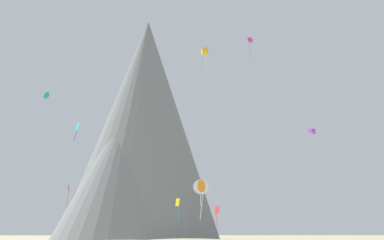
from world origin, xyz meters
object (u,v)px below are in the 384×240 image
Objects in this scene: rock_massif at (138,143)px; kite_white_low at (201,187)px; kite_red_low at (217,211)px; kite_cyan_mid at (77,128)px; kite_green_low at (83,205)px; kite_rainbow_low at (68,190)px; kite_teal_high at (47,96)px; kite_gold_high at (205,52)px; kite_violet_mid at (312,131)px; kite_yellow_low at (178,204)px; kite_orange_low at (201,187)px; kite_magenta_high at (251,40)px.

kite_white_low is at bearing -72.78° from rock_massif.
kite_cyan_mid is at bearing 136.80° from kite_red_low.
kite_green_low is at bearing -52.69° from kite_white_low.
kite_teal_high is (-0.66, -17.85, 15.54)m from kite_rainbow_low.
kite_gold_high reaches higher than kite_violet_mid.
kite_yellow_low is 33.85m from kite_green_low.
kite_teal_high reaches higher than kite_orange_low.
kite_red_low is at bearing 118.05° from kite_violet_mid.
kite_red_low is 3.27× the size of kite_teal_high.
kite_gold_high is 1.15× the size of kite_yellow_low.
kite_magenta_high is at bearing -175.31° from kite_orange_low.
kite_gold_high is at bearing 136.96° from kite_magenta_high.
kite_magenta_high is (6.91, -8.64, 35.10)m from kite_red_low.
kite_yellow_low is 29.48m from kite_violet_mid.
rock_massif is 15.47× the size of kite_rainbow_low.
kite_green_low is (-26.39, 40.54, -0.02)m from kite_orange_low.
kite_orange_low is 37.65m from kite_gold_high.
kite_cyan_mid is (-41.63, -12.90, -3.42)m from kite_violet_mid.
kite_red_low is 34.66m from kite_gold_high.
kite_gold_high reaches higher than kite_cyan_mid.
kite_green_low is at bearing -139.57° from kite_rainbow_low.
kite_gold_high is 34.69m from kite_white_low.
kite_magenta_high is at bearing 115.30° from kite_rainbow_low.
kite_rainbow_low is at bearing -40.75° from kite_white_low.
kite_white_low is at bearing -141.86° from kite_orange_low.
kite_magenta_high is 23.09m from kite_violet_mid.
kite_gold_high is at bearing 116.98° from kite_rainbow_low.
rock_massif reaches higher than kite_red_low.
kite_teal_high is 31.69m from kite_yellow_low.
kite_cyan_mid is (-21.43, -18.93, -22.96)m from kite_gold_high.
kite_gold_high is at bearing -145.03° from kite_orange_low.
kite_teal_high is 34.47m from kite_gold_high.
kite_green_low reaches higher than kite_red_low.
kite_yellow_low is (-5.70, -3.92, -33.44)m from kite_gold_high.
kite_magenta_high is (9.44, -4.23, 0.81)m from kite_gold_high.
rock_massif is 32.73m from kite_rainbow_low.
kite_teal_high reaches higher than kite_red_low.
rock_massif is 26.21m from kite_green_low.
kite_red_low is 1.05× the size of kite_white_low.
kite_white_low is (-22.31, -8.57, -11.86)m from kite_violet_mid.
kite_rainbow_low is at bearing 142.31° from kite_green_low.
kite_violet_mid is at bearing -152.36° from kite_green_low.
kite_gold_high is 34.15m from kite_yellow_low.
rock_massif is at bearing 17.29° from kite_yellow_low.
kite_rainbow_low reaches higher than kite_yellow_low.
kite_white_low is at bearing -167.63° from kite_teal_high.
kite_gold_high is 36.67m from kite_cyan_mid.
kite_rainbow_low is 53.10m from kite_violet_mid.
kite_green_low is (0.79, 11.45, -2.39)m from kite_rainbow_low.
kite_orange_low reaches higher than kite_green_low.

